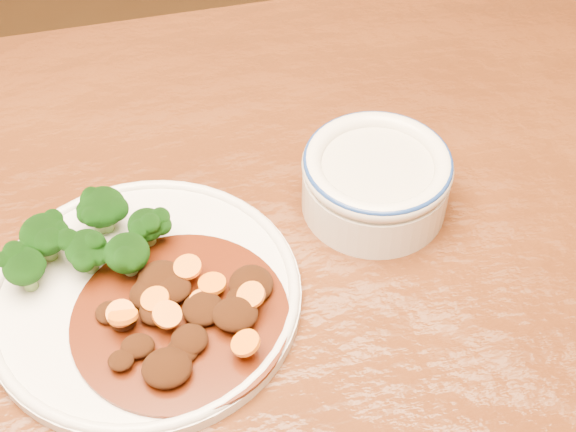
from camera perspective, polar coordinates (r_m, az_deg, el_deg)
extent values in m
cube|color=#4F250D|center=(0.72, -10.17, -8.23)|extent=(1.59, 1.06, 0.04)
cylinder|color=#442311|center=(1.41, 18.62, 1.91)|extent=(0.06, 0.06, 0.71)
cylinder|color=silver|center=(0.71, -10.13, -5.65)|extent=(0.27, 0.27, 0.01)
torus|color=silver|center=(0.70, -10.19, -5.36)|extent=(0.27, 0.27, 0.01)
cylinder|color=#6E954D|center=(0.75, -12.77, -0.47)|extent=(0.01, 0.01, 0.02)
ellipsoid|color=black|center=(0.73, -13.04, 0.65)|extent=(0.04, 0.04, 0.03)
cylinder|color=#6E954D|center=(0.73, -9.85, -1.60)|extent=(0.01, 0.01, 0.02)
ellipsoid|color=black|center=(0.71, -10.04, -0.61)|extent=(0.03, 0.03, 0.03)
cylinder|color=#6E954D|center=(0.71, -11.13, -3.66)|extent=(0.01, 0.01, 0.02)
ellipsoid|color=black|center=(0.69, -11.37, -2.59)|extent=(0.04, 0.04, 0.03)
cylinder|color=#6E954D|center=(0.74, -16.60, -2.38)|extent=(0.01, 0.01, 0.02)
ellipsoid|color=black|center=(0.72, -16.97, -1.28)|extent=(0.04, 0.04, 0.03)
cylinder|color=#6E954D|center=(0.72, -17.90, -4.41)|extent=(0.01, 0.01, 0.02)
ellipsoid|color=black|center=(0.71, -18.26, -3.43)|extent=(0.04, 0.04, 0.03)
cylinder|color=#6E954D|center=(0.72, -13.87, -3.27)|extent=(0.01, 0.01, 0.02)
ellipsoid|color=black|center=(0.71, -14.16, -2.25)|extent=(0.04, 0.04, 0.03)
cylinder|color=#6E954D|center=(0.75, -13.17, -0.55)|extent=(0.01, 0.01, 0.02)
ellipsoid|color=black|center=(0.73, -13.42, 0.47)|extent=(0.04, 0.04, 0.03)
cylinder|color=#4F1B08|center=(0.68, -7.66, -7.23)|extent=(0.18, 0.18, 0.00)
ellipsoid|color=black|center=(0.68, -8.27, -5.13)|extent=(0.03, 0.03, 0.02)
ellipsoid|color=black|center=(0.67, -3.51, -5.84)|extent=(0.02, 0.02, 0.01)
ellipsoid|color=black|center=(0.67, -6.07, -6.56)|extent=(0.03, 0.03, 0.02)
ellipsoid|color=black|center=(0.65, -11.79, -10.02)|extent=(0.02, 0.02, 0.01)
ellipsoid|color=black|center=(0.68, -2.63, -4.86)|extent=(0.04, 0.04, 0.02)
ellipsoid|color=black|center=(0.64, -8.60, -10.64)|extent=(0.04, 0.04, 0.02)
ellipsoid|color=black|center=(0.68, -12.63, -6.72)|extent=(0.02, 0.02, 0.01)
ellipsoid|color=black|center=(0.66, -10.64, -9.07)|extent=(0.03, 0.02, 0.01)
ellipsoid|color=black|center=(0.69, -9.78, -5.48)|extent=(0.03, 0.03, 0.02)
ellipsoid|color=black|center=(0.65, -7.51, -9.45)|extent=(0.03, 0.03, 0.01)
ellipsoid|color=black|center=(0.67, -9.33, -6.69)|extent=(0.03, 0.03, 0.01)
ellipsoid|color=black|center=(0.65, -7.01, -8.70)|extent=(0.03, 0.03, 0.02)
ellipsoid|color=black|center=(0.68, -11.64, -7.20)|extent=(0.02, 0.02, 0.01)
ellipsoid|color=black|center=(0.66, -3.77, -6.99)|extent=(0.04, 0.03, 0.02)
ellipsoid|color=black|center=(0.69, -9.80, -4.92)|extent=(0.03, 0.03, 0.01)
ellipsoid|color=black|center=(0.69, -9.04, -4.44)|extent=(0.04, 0.04, 0.02)
cylinder|color=orange|center=(0.64, -3.03, -9.01)|extent=(0.03, 0.03, 0.01)
cylinder|color=orange|center=(0.67, -11.81, -6.79)|extent=(0.03, 0.03, 0.01)
cylinder|color=orange|center=(0.67, -9.43, -5.87)|extent=(0.03, 0.03, 0.01)
cylinder|color=orange|center=(0.68, -7.15, -3.61)|extent=(0.03, 0.03, 0.01)
cylinder|color=orange|center=(0.66, -8.60, -6.95)|extent=(0.03, 0.03, 0.01)
cylinder|color=orange|center=(0.67, -6.07, -6.15)|extent=(0.03, 0.03, 0.01)
cylinder|color=orange|center=(0.66, -11.64, -6.98)|extent=(0.03, 0.03, 0.02)
cylinder|color=orange|center=(0.66, -2.65, -5.63)|extent=(0.03, 0.03, 0.01)
cylinder|color=orange|center=(0.68, -5.42, -4.81)|extent=(0.03, 0.03, 0.01)
cylinder|color=silver|center=(0.76, 6.19, 1.94)|extent=(0.14, 0.14, 0.04)
cylinder|color=beige|center=(0.74, 6.36, 3.40)|extent=(0.11, 0.11, 0.01)
torus|color=silver|center=(0.74, 6.39, 3.65)|extent=(0.14, 0.14, 0.02)
torus|color=navy|center=(0.74, 6.42, 3.91)|extent=(0.14, 0.14, 0.01)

